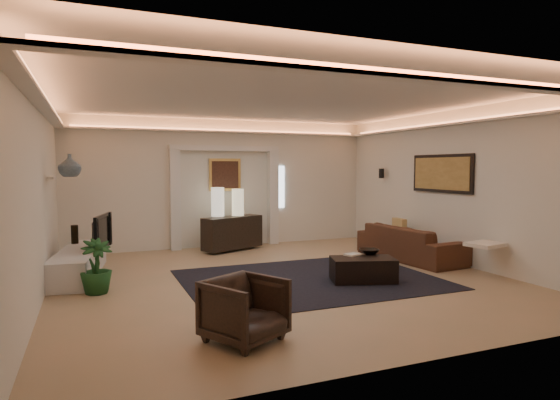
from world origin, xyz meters
name	(u,v)px	position (x,y,z in m)	size (l,w,h in m)	color
floor	(282,279)	(0.00, 0.00, 0.00)	(7.00, 7.00, 0.00)	#998560
ceiling	(283,99)	(0.00, 0.00, 2.90)	(7.00, 7.00, 0.00)	white
wall_back	(225,183)	(0.00, 3.50, 1.45)	(7.00, 7.00, 0.00)	silver
wall_front	(428,208)	(0.00, -3.50, 1.45)	(7.00, 7.00, 0.00)	silver
wall_left	(39,195)	(-3.50, 0.00, 1.45)	(7.00, 7.00, 0.00)	silver
wall_right	(454,187)	(3.50, 0.00, 1.45)	(7.00, 7.00, 0.00)	silver
cove_soffit	(283,117)	(0.00, 0.00, 2.62)	(7.00, 7.00, 0.04)	silver
daylight_slit	(279,187)	(1.35, 3.48, 1.35)	(0.25, 0.03, 1.00)	white
area_rug	(310,279)	(0.40, -0.20, 0.01)	(4.00, 3.00, 0.01)	black
pilaster_left	(175,200)	(-1.15, 3.40, 1.10)	(0.22, 0.20, 2.20)	silver
pilaster_right	(273,198)	(1.15, 3.40, 1.10)	(0.22, 0.20, 2.20)	silver
alcove_header	(226,148)	(0.00, 3.40, 2.25)	(2.52, 0.20, 0.12)	silver
painting_frame	(225,175)	(0.00, 3.47, 1.65)	(0.74, 0.04, 0.74)	tan
painting_canvas	(225,175)	(0.00, 3.44, 1.65)	(0.62, 0.02, 0.62)	#4C2D1E
art_panel_frame	(442,173)	(3.47, 0.30, 1.70)	(0.04, 1.64, 0.74)	black
art_panel_gold	(441,173)	(3.44, 0.30, 1.70)	(0.02, 1.50, 0.62)	tan
wall_sconce	(381,173)	(3.38, 2.20, 1.68)	(0.12, 0.12, 0.22)	black
wall_niche	(51,178)	(-3.44, 1.40, 1.65)	(0.10, 0.55, 0.04)	silver
console	(232,232)	(-0.02, 2.84, 0.40)	(1.39, 0.43, 0.69)	black
lamp_left	(218,201)	(-0.28, 3.06, 1.09)	(0.28, 0.28, 0.63)	beige
lamp_right	(238,200)	(0.17, 3.04, 1.09)	(0.27, 0.27, 0.59)	beige
media_ledge	(79,263)	(-3.08, 1.45, 0.22)	(0.59, 2.34, 0.44)	silver
tv	(97,232)	(-2.78, 1.43, 0.74)	(0.13, 1.02, 0.58)	black
figurine	(75,233)	(-3.15, 2.20, 0.64)	(0.12, 0.12, 0.33)	black
ginger_jar	(70,166)	(-3.15, 0.97, 1.85)	(0.34, 0.34, 0.35)	slate
plant	(96,266)	(-2.81, 0.22, 0.39)	(0.44, 0.44, 0.79)	#1A451C
sofa	(410,243)	(2.96, 0.57, 0.33)	(0.89, 2.28, 0.66)	#41321F
throw_blanket	(485,244)	(3.15, -1.13, 0.55)	(0.56, 0.46, 0.06)	beige
throw_pillow	(399,228)	(3.15, 1.18, 0.55)	(0.12, 0.39, 0.39)	tan
coffee_table	(363,269)	(1.11, -0.66, 0.20)	(0.99, 0.54, 0.37)	black
bowl	(369,250)	(1.40, -0.39, 0.45)	(0.33, 0.33, 0.08)	black
magazine	(352,253)	(1.06, -0.42, 0.42)	(0.24, 0.18, 0.03)	beige
armchair	(245,310)	(-1.40, -2.37, 0.33)	(0.71, 0.73, 0.67)	black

